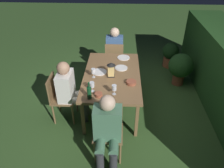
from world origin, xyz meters
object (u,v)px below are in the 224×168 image
object	(u,v)px
chair_head_far	(108,127)
bowl_olives	(99,95)
plate_c	(121,68)
wine_glass_a	(114,88)
green_bottle_on_table	(89,93)
wine_glass_c	(93,71)
person_in_blue	(115,48)
person_in_green	(107,130)
lantern_centerpiece	(111,69)
dining_table	(112,76)
person_in_cream	(70,89)
chair_head_near	(114,58)
chair_side_left_b	(60,96)
plate_a	(100,72)
potted_plant_by_hedge	(170,54)
bowl_bread	(131,82)
plate_b	(124,58)
potted_plant_corner	(180,67)
wine_glass_b	(92,85)

from	to	relation	value
chair_head_far	bowl_olives	xyz separation A→B (m)	(-0.43, -0.18, 0.27)
plate_c	wine_glass_a	bearing A→B (deg)	-7.07
green_bottle_on_table	wine_glass_c	xyz separation A→B (m)	(-0.61, -0.01, 0.01)
person_in_blue	wine_glass_c	xyz separation A→B (m)	(1.41, -0.32, 0.20)
person_in_blue	person_in_green	distance (m)	2.59
lantern_centerpiece	dining_table	bearing A→B (deg)	169.50
person_in_cream	chair_head_near	size ratio (longest dim) A/B	1.32
chair_side_left_b	plate_c	world-z (taller)	chair_side_left_b
chair_side_left_b	green_bottle_on_table	distance (m)	0.76
person_in_blue	person_in_green	world-z (taller)	same
lantern_centerpiece	plate_a	size ratio (longest dim) A/B	1.03
wine_glass_a	plate_c	distance (m)	0.84
person_in_green	potted_plant_by_hedge	distance (m)	3.28
plate_c	bowl_olives	world-z (taller)	bowl_olives
dining_table	plate_c	world-z (taller)	plate_c
chair_side_left_b	bowl_bread	xyz separation A→B (m)	(-0.09, 1.23, 0.27)
person_in_blue	chair_head_far	xyz separation A→B (m)	(2.39, -0.00, -0.15)
chair_side_left_b	green_bottle_on_table	xyz separation A→B (m)	(0.35, 0.59, 0.35)
green_bottle_on_table	potted_plant_by_hedge	bearing A→B (deg)	144.65
person_in_blue	plate_a	world-z (taller)	person_in_blue
potted_plant_by_hedge	chair_side_left_b	bearing A→B (deg)	-48.14
person_in_green	bowl_olives	bearing A→B (deg)	-164.15
dining_table	bowl_olives	world-z (taller)	bowl_olives
potted_plant_by_hedge	bowl_bread	bearing A→B (deg)	-28.19
green_bottle_on_table	potted_plant_by_hedge	size ratio (longest dim) A/B	0.46
plate_b	chair_head_far	bearing A→B (deg)	-6.72
dining_table	person_in_green	world-z (taller)	person_in_green
green_bottle_on_table	plate_c	bearing A→B (deg)	153.42
chair_head_far	person_in_green	distance (m)	0.25
person_in_cream	lantern_centerpiece	bearing A→B (deg)	114.88
potted_plant_by_hedge	chair_head_near	bearing A→B (deg)	-67.77
chair_head_far	bowl_olives	distance (m)	0.54
chair_head_near	plate_c	size ratio (longest dim) A/B	3.68
potted_plant_by_hedge	person_in_green	bearing A→B (deg)	-25.17
plate_a	potted_plant_corner	distance (m)	1.89
dining_table	bowl_bread	bearing A→B (deg)	48.80
lantern_centerpiece	plate_a	world-z (taller)	lantern_centerpiece
chair_head_far	green_bottle_on_table	distance (m)	0.59
green_bottle_on_table	dining_table	bearing A→B (deg)	157.00
potted_plant_by_hedge	potted_plant_corner	distance (m)	0.82
chair_head_near	wine_glass_c	world-z (taller)	wine_glass_c
wine_glass_c	person_in_green	bearing A→B (deg)	15.20
chair_head_far	plate_b	distance (m)	1.77
person_in_blue	bowl_bread	world-z (taller)	person_in_blue
chair_side_left_b	wine_glass_a	size ratio (longest dim) A/B	5.15
wine_glass_a	plate_b	bearing A→B (deg)	173.48
bowl_olives	wine_glass_c	bearing A→B (deg)	-165.55
dining_table	green_bottle_on_table	xyz separation A→B (m)	(0.73, -0.31, 0.16)
person_in_green	plate_c	distance (m)	1.52
wine_glass_b	potted_plant_by_hedge	bearing A→B (deg)	142.68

